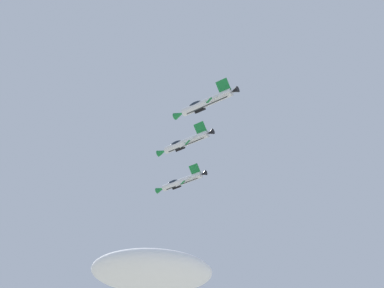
% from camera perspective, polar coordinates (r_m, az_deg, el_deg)
% --- Properties ---
extents(cloud_high_distant, '(82.20, 57.00, 22.24)m').
position_cam_1_polar(cloud_high_distant, '(410.09, -3.87, -12.19)').
color(cloud_high_distant, white).
extents(fighter_jet_lead, '(12.84, 11.75, 6.60)m').
position_cam_1_polar(fighter_jet_lead, '(155.27, -1.05, -3.67)').
color(fighter_jet_lead, silver).
extents(fighter_jet_left_wing, '(12.84, 11.81, 6.86)m').
position_cam_1_polar(fighter_jet_left_wing, '(138.74, -0.65, 0.14)').
color(fighter_jet_left_wing, silver).
extents(fighter_jet_right_wing, '(12.84, 11.76, 6.66)m').
position_cam_1_polar(fighter_jet_right_wing, '(123.81, 1.35, 3.98)').
color(fighter_jet_right_wing, silver).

